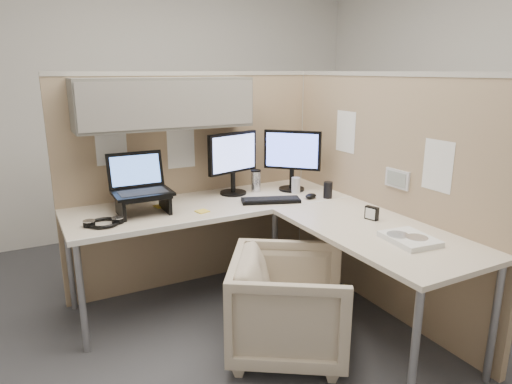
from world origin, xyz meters
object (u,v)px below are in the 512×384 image
monitor_left (233,158)px  keyboard (271,200)px  office_chair (289,300)px  desk (268,220)px

monitor_left → keyboard: (0.14, -0.32, -0.26)m
monitor_left → keyboard: 0.44m
office_chair → monitor_left: monitor_left is taller
monitor_left → office_chair: bearing=-111.9°
desk → keyboard: size_ratio=4.83×
office_chair → monitor_left: size_ratio=1.45×
office_chair → monitor_left: 1.20m
office_chair → monitor_left: (0.11, 0.99, 0.67)m
keyboard → desk: bearing=-103.2°
monitor_left → keyboard: bearing=-81.9°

